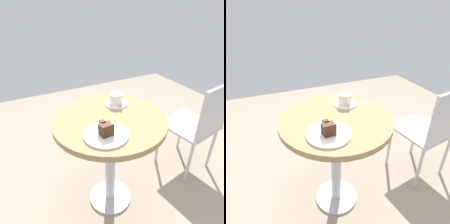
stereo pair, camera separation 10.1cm
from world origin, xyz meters
TOP-DOWN VIEW (x-y plane):
  - ground_plane at (0.00, 0.00)m, footprint 4.40×4.40m
  - cafe_table at (0.00, 0.00)m, footprint 0.68×0.68m
  - saucer at (-0.14, 0.12)m, footprint 0.15×0.15m
  - coffee_cup at (-0.13, 0.12)m, footprint 0.12×0.09m
  - teaspoon at (-0.09, 0.13)m, footprint 0.07×0.07m
  - cake_plate at (0.15, -0.10)m, footprint 0.24×0.24m
  - cake_slice at (0.15, -0.10)m, footprint 0.08×0.07m
  - fork at (0.09, -0.12)m, footprint 0.12×0.09m
  - napkin at (0.14, -0.10)m, footprint 0.19×0.19m
  - cafe_chair at (0.06, 0.76)m, footprint 0.43×0.43m

SIDE VIEW (x-z plane):
  - ground_plane at x=0.00m, z-range -0.01..0.00m
  - cafe_chair at x=0.06m, z-range 0.08..0.91m
  - cafe_table at x=0.00m, z-range 0.23..0.95m
  - napkin at x=0.14m, z-range 0.72..0.72m
  - saucer at x=-0.14m, z-range 0.72..0.72m
  - cake_plate at x=0.15m, z-range 0.72..0.73m
  - teaspoon at x=-0.09m, z-range 0.72..0.73m
  - fork at x=0.09m, z-range 0.73..0.73m
  - cake_slice at x=0.15m, z-range 0.72..0.79m
  - coffee_cup at x=-0.13m, z-range 0.73..0.80m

